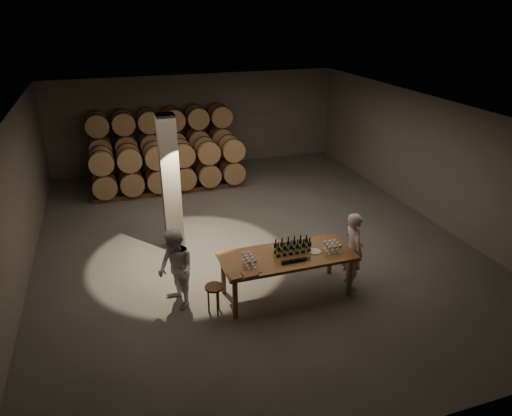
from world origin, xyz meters
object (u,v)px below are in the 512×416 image
object	(u,v)px
tasting_table	(287,259)
notebook_near	(250,274)
person_man	(353,250)
stool	(214,291)
person_woman	(176,269)
bottle_cluster	(293,247)
plate	(315,251)

from	to	relation	value
tasting_table	notebook_near	size ratio (longest dim) A/B	9.80
person_man	notebook_near	bearing A→B (deg)	103.76
stool	person_man	size ratio (longest dim) A/B	0.36
stool	tasting_table	bearing A→B (deg)	5.62
notebook_near	person_man	bearing A→B (deg)	3.21
notebook_near	tasting_table	bearing A→B (deg)	21.46
tasting_table	person_woman	world-z (taller)	person_woman
tasting_table	bottle_cluster	distance (m)	0.27
plate	stool	size ratio (longest dim) A/B	0.42
bottle_cluster	notebook_near	xyz separation A→B (m)	(-1.05, -0.52, -0.10)
bottle_cluster	person_woman	size ratio (longest dim) A/B	0.45
plate	notebook_near	distance (m)	1.52
tasting_table	plate	world-z (taller)	plate
stool	bottle_cluster	bearing A→B (deg)	7.50
tasting_table	bottle_cluster	bearing A→B (deg)	26.08
plate	stool	xyz separation A→B (m)	(-2.06, -0.09, -0.43)
plate	person_man	bearing A→B (deg)	-4.37
tasting_table	person_man	size ratio (longest dim) A/B	1.59
plate	bottle_cluster	bearing A→B (deg)	163.44
person_man	person_woman	size ratio (longest dim) A/B	1.02
plate	person_man	size ratio (longest dim) A/B	0.15
tasting_table	person_woman	distance (m)	2.14
tasting_table	stool	bearing A→B (deg)	-174.38
person_man	person_woman	distance (m)	3.54
stool	person_woman	distance (m)	0.84
tasting_table	person_man	xyz separation A→B (m)	(1.39, -0.12, 0.02)
plate	notebook_near	world-z (taller)	notebook_near
tasting_table	person_man	world-z (taller)	person_man
plate	notebook_near	xyz separation A→B (m)	(-1.47, -0.39, 0.01)
tasting_table	bottle_cluster	world-z (taller)	bottle_cluster
notebook_near	person_woman	distance (m)	1.44
bottle_cluster	plate	size ratio (longest dim) A/B	2.93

